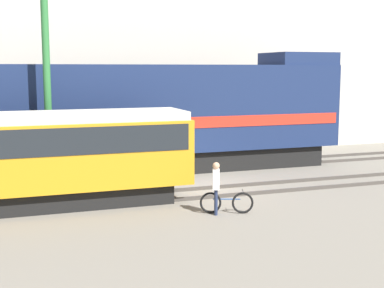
{
  "coord_description": "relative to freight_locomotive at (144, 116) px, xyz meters",
  "views": [
    {
      "loc": [
        -7.28,
        -19.52,
        4.73
      ],
      "look_at": [
        -0.48,
        -0.0,
        1.8
      ],
      "focal_mm": 50.0,
      "sensor_mm": 36.0,
      "label": 1
    }
  ],
  "objects": [
    {
      "name": "bicycle",
      "position": [
        0.81,
        -7.81,
        -2.21
      ],
      "size": [
        1.68,
        0.73,
        0.77
      ],
      "color": "black",
      "rests_on": "ground"
    },
    {
      "name": "freight_locomotive",
      "position": [
        0.0,
        0.0,
        0.0
      ],
      "size": [
        19.02,
        3.04,
        5.5
      ],
      "color": "black",
      "rests_on": "ground"
    },
    {
      "name": "track_near",
      "position": [
        1.39,
        -5.05,
        -2.5
      ],
      "size": [
        60.0,
        1.5,
        0.14
      ],
      "color": "#47423D",
      "rests_on": "ground"
    },
    {
      "name": "utility_pole_left",
      "position": [
        -4.38,
        -2.52,
        2.3
      ],
      "size": [
        0.28,
        0.28,
        9.75
      ],
      "color": "#2D7238",
      "rests_on": "ground"
    },
    {
      "name": "person",
      "position": [
        0.42,
        -7.82,
        -1.51
      ],
      "size": [
        0.33,
        0.41,
        1.73
      ],
      "color": "#232D4C",
      "rests_on": "ground"
    },
    {
      "name": "building_backdrop",
      "position": [
        1.39,
        7.37,
        3.17
      ],
      "size": [
        46.32,
        6.0,
        11.49
      ],
      "color": "beige",
      "rests_on": "ground"
    },
    {
      "name": "ground_plane",
      "position": [
        1.39,
        -4.04,
        -2.57
      ],
      "size": [
        120.0,
        120.0,
        0.0
      ],
      "primitive_type": "plane",
      "color": "slate"
    },
    {
      "name": "track_far",
      "position": [
        1.39,
        0.0,
        -2.5
      ],
      "size": [
        60.0,
        1.51,
        0.14
      ],
      "color": "#47423D",
      "rests_on": "ground"
    },
    {
      "name": "streetcar",
      "position": [
        -5.32,
        -5.05,
        -0.71
      ],
      "size": [
        11.08,
        2.54,
        3.25
      ],
      "color": "black",
      "rests_on": "ground"
    }
  ]
}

